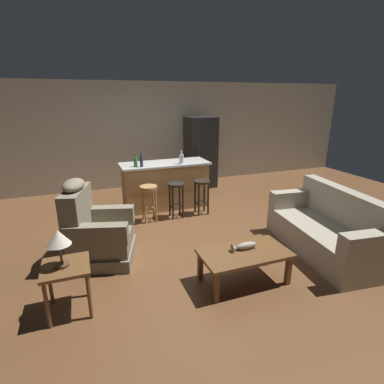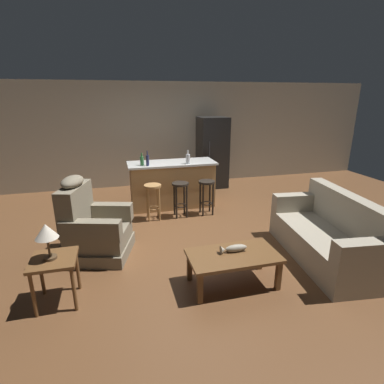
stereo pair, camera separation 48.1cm
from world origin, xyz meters
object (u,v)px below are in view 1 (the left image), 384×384
at_px(bottle_short_amber, 181,159).
at_px(bar_stool_middle, 176,194).
at_px(couch, 328,230).
at_px(kitchen_island, 165,185).
at_px(coffee_table, 244,256).
at_px(table_lamp, 58,239).
at_px(bottle_wine_dark, 135,162).
at_px(bar_stool_right, 202,191).
at_px(end_table, 67,274).
at_px(recliner_near_lamp, 96,233).
at_px(bottle_tall_green, 141,161).
at_px(bar_stool_left, 149,197).
at_px(refrigerator, 200,152).
at_px(fish_figurine, 244,246).

bearing_deg(bottle_short_amber, bar_stool_middle, -121.95).
bearing_deg(bar_stool_middle, couch, -50.63).
xyz_separation_m(couch, kitchen_island, (-1.74, 2.71, 0.14)).
xyz_separation_m(coffee_table, table_lamp, (-2.06, 0.18, 0.50)).
bearing_deg(bottle_wine_dark, coffee_table, -74.36).
distance_m(coffee_table, bar_stool_middle, 2.35).
bearing_deg(kitchen_island, bar_stool_right, -48.19).
bearing_deg(table_lamp, bottle_wine_dark, 64.32).
bearing_deg(end_table, table_lamp, -170.93).
distance_m(recliner_near_lamp, bar_stool_right, 2.36).
bearing_deg(recliner_near_lamp, bar_stool_middle, 52.53).
relative_size(coffee_table, bottle_wine_dark, 4.46).
height_order(table_lamp, bar_stool_middle, table_lamp).
bearing_deg(kitchen_island, recliner_near_lamp, -130.63).
relative_size(coffee_table, end_table, 1.96).
xyz_separation_m(kitchen_island, bottle_short_amber, (0.29, -0.23, 0.57)).
height_order(end_table, bar_stool_middle, bar_stool_middle).
bearing_deg(coffee_table, end_table, 174.73).
relative_size(bottle_tall_green, bottle_wine_dark, 1.19).
bearing_deg(end_table, recliner_near_lamp, 71.00).
relative_size(bottle_short_amber, bottle_wine_dark, 1.10).
xyz_separation_m(bar_stool_left, refrigerator, (1.77, 1.83, 0.41)).
xyz_separation_m(recliner_near_lamp, bottle_wine_dark, (0.89, 1.62, 0.62)).
distance_m(couch, end_table, 3.61).
relative_size(bar_stool_middle, bottle_wine_dark, 2.76).
xyz_separation_m(recliner_near_lamp, kitchen_island, (1.51, 1.76, 0.06)).
bearing_deg(bottle_tall_green, bottle_wine_dark, 144.46).
xyz_separation_m(fish_figurine, bar_stool_left, (-0.69, 2.28, 0.01)).
bearing_deg(recliner_near_lamp, bottle_tall_green, 73.64).
bearing_deg(coffee_table, fish_figurine, 68.24).
bearing_deg(table_lamp, couch, 1.21).
bearing_deg(coffee_table, bottle_short_amber, 87.67).
distance_m(coffee_table, kitchen_island, 2.98).
distance_m(recliner_near_lamp, end_table, 1.08).
xyz_separation_m(fish_figurine, refrigerator, (1.08, 4.11, 0.42)).
height_order(recliner_near_lamp, end_table, recliner_near_lamp).
height_order(end_table, refrigerator, refrigerator).
height_order(coffee_table, end_table, end_table).
distance_m(couch, bottle_tall_green, 3.44).
height_order(fish_figurine, bottle_short_amber, bottle_short_amber).
relative_size(recliner_near_lamp, refrigerator, 0.68).
xyz_separation_m(end_table, bar_stool_middle, (1.90, 2.15, 0.01)).
distance_m(bar_stool_left, bottle_short_amber, 1.05).
bearing_deg(coffee_table, refrigerator, 75.16).
bearing_deg(refrigerator, bar_stool_right, -111.34).
height_order(end_table, bar_stool_left, bar_stool_left).
height_order(fish_figurine, bar_stool_middle, bar_stool_middle).
bearing_deg(bottle_tall_green, bar_stool_right, -20.99).
height_order(bar_stool_left, bottle_short_amber, bottle_short_amber).
distance_m(table_lamp, kitchen_island, 3.39).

